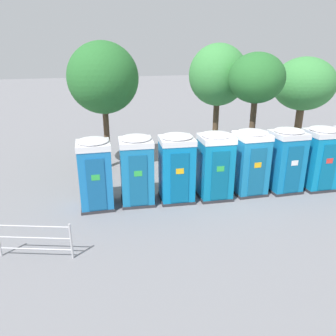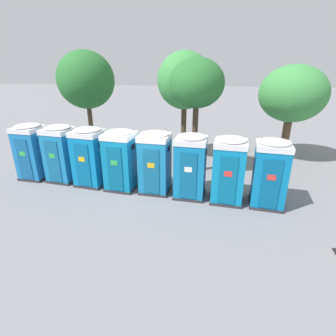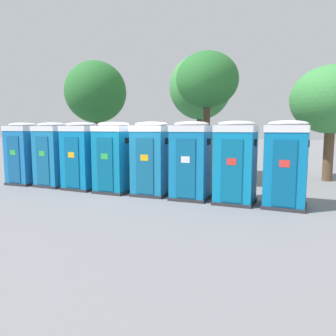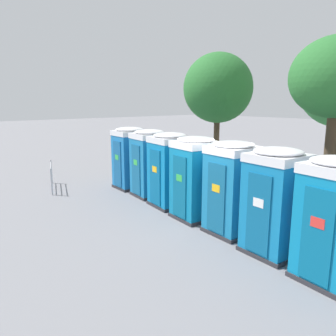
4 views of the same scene
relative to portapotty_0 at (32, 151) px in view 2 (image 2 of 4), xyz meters
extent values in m
plane|color=slate|center=(5.12, -0.21, -1.28)|extent=(120.00, 120.00, 0.00)
cube|color=#2D2D33|center=(0.00, 0.01, -1.23)|extent=(1.23, 1.27, 0.10)
cube|color=#1A70B7|center=(0.00, 0.01, -0.13)|extent=(1.17, 1.21, 2.10)
cube|color=#14578F|center=(-0.04, -0.58, -0.21)|extent=(0.61, 0.07, 1.85)
cube|color=green|center=(-0.04, -0.60, 0.07)|extent=(0.28, 0.03, 0.20)
cube|color=black|center=(0.56, -0.03, 0.60)|extent=(0.05, 0.36, 0.20)
cube|color=white|center=(0.00, 0.01, 1.02)|extent=(1.21, 1.25, 0.20)
ellipsoid|color=white|center=(0.00, 0.01, 1.17)|extent=(1.15, 1.19, 0.18)
cube|color=#2D2D33|center=(1.46, -0.06, -1.23)|extent=(1.33, 1.33, 0.10)
cube|color=#1875B0|center=(1.46, -0.06, -0.13)|extent=(1.27, 1.27, 2.10)
cube|color=#125B89|center=(1.39, -0.64, -0.21)|extent=(0.62, 0.11, 1.85)
cube|color=green|center=(1.39, -0.66, 0.07)|extent=(0.28, 0.04, 0.20)
cube|color=black|center=(2.04, -0.13, 0.60)|extent=(0.07, 0.36, 0.20)
cube|color=white|center=(1.46, -0.06, 1.02)|extent=(1.30, 1.31, 0.20)
ellipsoid|color=white|center=(1.46, -0.06, 1.17)|extent=(1.24, 1.25, 0.18)
cube|color=#2D2D33|center=(2.91, -0.26, -1.23)|extent=(1.38, 1.35, 0.10)
cube|color=#0B76B7|center=(2.91, -0.26, -0.13)|extent=(1.31, 1.28, 2.10)
cube|color=#095C8E|center=(2.83, -0.84, -0.21)|extent=(0.65, 0.11, 1.85)
cube|color=yellow|center=(2.83, -0.86, 0.07)|extent=(0.28, 0.04, 0.20)
cube|color=black|center=(3.50, -0.34, 0.60)|extent=(0.07, 0.36, 0.20)
cube|color=white|center=(2.91, -0.26, 1.02)|extent=(1.35, 1.32, 0.20)
ellipsoid|color=white|center=(2.91, -0.26, 1.17)|extent=(1.29, 1.26, 0.18)
cube|color=#2D2D33|center=(4.36, -0.47, -1.23)|extent=(1.32, 1.32, 0.10)
cube|color=#0C76A9|center=(4.36, -0.47, -0.13)|extent=(1.26, 1.25, 2.10)
cube|color=#095C83|center=(4.29, -1.05, -0.21)|extent=(0.63, 0.10, 1.85)
cube|color=green|center=(4.29, -1.07, 0.07)|extent=(0.28, 0.04, 0.20)
cube|color=black|center=(4.94, -0.53, 0.60)|extent=(0.06, 0.36, 0.20)
cube|color=white|center=(4.36, -0.47, 1.02)|extent=(1.30, 1.29, 0.20)
ellipsoid|color=white|center=(4.36, -0.47, 1.17)|extent=(1.24, 1.23, 0.18)
cube|color=#2D2D33|center=(5.82, -0.51, -1.23)|extent=(1.27, 1.27, 0.10)
cube|color=#1777AE|center=(5.82, -0.51, -0.13)|extent=(1.20, 1.21, 2.10)
cube|color=#125C87|center=(5.78, -1.09, -0.21)|extent=(0.62, 0.07, 1.85)
cube|color=yellow|center=(5.78, -1.11, 0.07)|extent=(0.28, 0.03, 0.20)
cube|color=black|center=(6.40, -0.54, 0.60)|extent=(0.05, 0.36, 0.20)
cube|color=white|center=(5.82, -0.51, 1.02)|extent=(1.24, 1.25, 0.20)
ellipsoid|color=white|center=(5.82, -0.51, 1.17)|extent=(1.18, 1.19, 0.18)
cube|color=#2D2D33|center=(7.27, -0.71, -1.23)|extent=(1.27, 1.27, 0.10)
cube|color=#1175B1|center=(7.27, -0.71, -0.13)|extent=(1.21, 1.21, 2.10)
cube|color=#0D5B8A|center=(7.23, -1.29, -0.21)|extent=(0.63, 0.07, 1.85)
cube|color=white|center=(7.23, -1.31, 0.07)|extent=(0.28, 0.03, 0.20)
cube|color=black|center=(7.85, -0.75, 0.60)|extent=(0.05, 0.36, 0.20)
cube|color=white|center=(7.27, -0.71, 1.02)|extent=(1.25, 1.25, 0.20)
ellipsoid|color=white|center=(7.27, -0.71, 1.17)|extent=(1.19, 1.19, 0.18)
cube|color=#2D2D33|center=(8.72, -0.90, -1.23)|extent=(1.30, 1.30, 0.10)
cube|color=#0C7EB6|center=(8.72, -0.90, -0.13)|extent=(1.24, 1.24, 2.10)
cube|color=#09628E|center=(8.66, -1.48, -0.21)|extent=(0.63, 0.09, 1.85)
cube|color=red|center=(8.66, -1.50, 0.07)|extent=(0.28, 0.03, 0.20)
cube|color=black|center=(9.30, -0.95, 0.60)|extent=(0.06, 0.36, 0.20)
cube|color=white|center=(8.72, -0.90, 1.02)|extent=(1.28, 1.28, 0.20)
ellipsoid|color=white|center=(8.72, -0.90, 1.17)|extent=(1.22, 1.22, 0.18)
cube|color=#2D2D33|center=(10.17, -0.99, -1.23)|extent=(1.33, 1.32, 0.10)
cube|color=#0B71AF|center=(10.17, -0.99, -0.13)|extent=(1.26, 1.26, 2.10)
cube|color=#085888|center=(10.11, -1.57, -0.21)|extent=(0.63, 0.10, 1.85)
cube|color=red|center=(10.11, -1.59, 0.07)|extent=(0.28, 0.04, 0.20)
cube|color=black|center=(10.75, -1.06, 0.60)|extent=(0.06, 0.36, 0.20)
cube|color=white|center=(10.17, -0.99, 1.02)|extent=(1.30, 1.30, 0.20)
ellipsoid|color=white|center=(10.17, -0.99, 1.17)|extent=(1.24, 1.24, 0.18)
cylinder|color=brown|center=(12.11, 4.74, 0.09)|extent=(0.42, 0.42, 2.73)
ellipsoid|color=#3D8C42|center=(12.11, 4.74, 2.26)|extent=(3.44, 3.44, 2.92)
cylinder|color=#4C3826|center=(6.49, 4.09, 0.40)|extent=(0.29, 0.29, 3.37)
ellipsoid|color=#3D8C42|center=(6.49, 4.09, 2.90)|extent=(2.84, 2.84, 2.95)
cylinder|color=#4C3826|center=(0.97, 4.21, 0.37)|extent=(0.26, 0.26, 3.30)
ellipsoid|color=#286B2D|center=(0.97, 4.21, 2.88)|extent=(3.14, 3.14, 3.15)
cylinder|color=#4C3826|center=(7.25, 1.86, 0.52)|extent=(0.27, 0.27, 3.60)
ellipsoid|color=#286B2D|center=(7.25, 1.86, 2.91)|extent=(2.44, 2.44, 2.16)
camera|label=1|loc=(-0.75, -10.93, 4.06)|focal=35.00mm
camera|label=2|loc=(7.91, -10.24, 3.64)|focal=28.00mm
camera|label=3|loc=(9.80, -11.03, 1.04)|focal=35.00mm
camera|label=4|loc=(11.32, -7.29, 2.27)|focal=35.00mm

